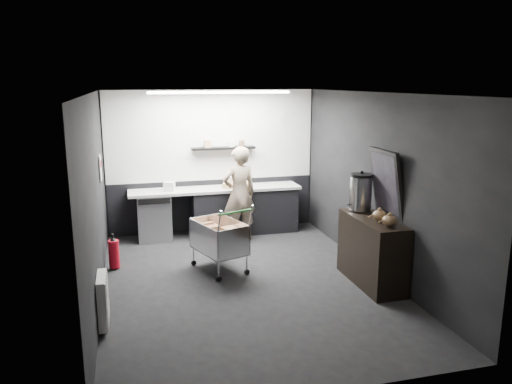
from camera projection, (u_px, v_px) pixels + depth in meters
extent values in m
plane|color=black|center=(246.00, 282.00, 7.24)|extent=(5.50, 5.50, 0.00)
plane|color=white|center=(245.00, 93.00, 6.65)|extent=(5.50, 5.50, 0.00)
plane|color=black|center=(212.00, 162.00, 9.54)|extent=(5.50, 0.00, 5.50)
plane|color=black|center=(319.00, 258.00, 4.35)|extent=(5.50, 0.00, 5.50)
plane|color=black|center=(95.00, 200.00, 6.45)|extent=(0.00, 5.50, 5.50)
plane|color=black|center=(376.00, 184.00, 7.44)|extent=(0.00, 5.50, 5.50)
cube|color=silver|center=(212.00, 136.00, 9.41)|extent=(3.95, 0.02, 1.70)
cube|color=black|center=(213.00, 205.00, 9.71)|extent=(3.95, 0.02, 1.00)
cube|color=black|center=(224.00, 148.00, 9.41)|extent=(1.20, 0.22, 0.04)
cylinder|color=white|center=(283.00, 118.00, 9.68)|extent=(0.20, 0.03, 0.20)
cube|color=white|center=(100.00, 168.00, 7.64)|extent=(0.02, 0.30, 0.40)
cube|color=red|center=(100.00, 164.00, 7.63)|extent=(0.02, 0.22, 0.10)
cube|color=white|center=(103.00, 300.00, 5.83)|extent=(0.10, 0.50, 0.60)
cube|color=white|center=(220.00, 92.00, 8.40)|extent=(2.40, 0.20, 0.04)
cube|color=black|center=(244.00, 211.00, 9.57)|extent=(2.00, 0.56, 0.85)
cube|color=#BBBBB6|center=(216.00, 189.00, 9.33)|extent=(3.20, 0.60, 0.05)
cube|color=#9EA0A5|center=(154.00, 217.00, 9.15)|extent=(0.60, 0.58, 0.85)
cube|color=black|center=(154.00, 202.00, 8.79)|extent=(0.56, 0.02, 0.10)
imported|color=#C0B198|center=(239.00, 194.00, 9.00)|extent=(0.69, 0.51, 1.73)
cube|color=silver|center=(219.00, 250.00, 7.64)|extent=(0.83, 1.02, 0.02)
cube|color=silver|center=(201.00, 238.00, 7.53)|extent=(0.31, 0.83, 0.46)
cube|color=silver|center=(237.00, 235.00, 7.66)|extent=(0.31, 0.83, 0.46)
cube|color=silver|center=(225.00, 245.00, 7.19)|extent=(0.54, 0.21, 0.46)
cube|color=silver|center=(214.00, 229.00, 8.00)|extent=(0.54, 0.21, 0.46)
cylinder|color=silver|center=(208.00, 270.00, 7.24)|extent=(0.02, 0.02, 0.31)
cylinder|color=silver|center=(241.00, 267.00, 7.36)|extent=(0.02, 0.02, 0.31)
cylinder|color=silver|center=(200.00, 252.00, 7.99)|extent=(0.02, 0.02, 0.31)
cylinder|color=silver|center=(230.00, 250.00, 8.11)|extent=(0.02, 0.02, 0.31)
cylinder|color=#258A2C|center=(225.00, 213.00, 7.03)|extent=(0.55, 0.22, 0.03)
cube|color=#92613D|center=(210.00, 236.00, 7.67)|extent=(0.34, 0.37, 0.39)
cube|color=#92613D|center=(230.00, 240.00, 7.52)|extent=(0.31, 0.35, 0.35)
cylinder|color=black|center=(208.00, 279.00, 7.27)|extent=(0.09, 0.06, 0.08)
cylinder|color=black|center=(200.00, 260.00, 8.02)|extent=(0.09, 0.06, 0.08)
cylinder|color=black|center=(241.00, 275.00, 7.39)|extent=(0.09, 0.06, 0.08)
cylinder|color=black|center=(230.00, 257.00, 8.14)|extent=(0.09, 0.06, 0.08)
cube|color=black|center=(372.00, 251.00, 7.11)|extent=(0.48, 1.29, 0.97)
cylinder|color=silver|center=(361.00, 193.00, 7.35)|extent=(0.32, 0.32, 0.50)
cylinder|color=black|center=(362.00, 175.00, 7.29)|extent=(0.32, 0.32, 0.04)
sphere|color=black|center=(362.00, 172.00, 7.29)|extent=(0.05, 0.05, 0.05)
ellipsoid|color=brown|center=(380.00, 215.00, 6.83)|extent=(0.19, 0.19, 0.16)
ellipsoid|color=brown|center=(389.00, 221.00, 6.58)|extent=(0.19, 0.19, 0.16)
cube|color=black|center=(387.00, 183.00, 7.00)|extent=(0.22, 0.75, 0.96)
cube|color=black|center=(385.00, 183.00, 6.99)|extent=(0.16, 0.65, 0.83)
cylinder|color=#AE0B1B|center=(114.00, 254.00, 7.70)|extent=(0.16, 0.16, 0.44)
cone|color=black|center=(113.00, 239.00, 7.65)|extent=(0.11, 0.11, 0.07)
cylinder|color=black|center=(113.00, 236.00, 7.64)|extent=(0.03, 0.03, 0.07)
cube|color=#A48657|center=(237.00, 185.00, 9.37)|extent=(0.59, 0.52, 0.10)
cylinder|color=beige|center=(229.00, 182.00, 9.37)|extent=(0.21, 0.21, 0.21)
cube|color=white|center=(169.00, 187.00, 9.05)|extent=(0.23, 0.20, 0.17)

